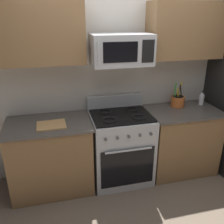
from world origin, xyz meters
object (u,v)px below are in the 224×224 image
at_px(microwave, 121,50).
at_px(cutting_board, 51,125).
at_px(bottle_vinegar, 202,99).
at_px(range_oven, 120,146).
at_px(utensil_crock, 178,101).

xyz_separation_m(microwave, cutting_board, (-0.85, -0.12, -0.80)).
distance_m(microwave, cutting_board, 1.18).
distance_m(cutting_board, bottle_vinegar, 2.08).
height_order(range_oven, utensil_crock, utensil_crock).
relative_size(range_oven, microwave, 1.57).
bearing_deg(microwave, range_oven, -89.92).
height_order(range_oven, cutting_board, range_oven).
xyz_separation_m(microwave, bottle_vinegar, (1.21, 0.10, -0.72)).
relative_size(cutting_board, bottle_vinegar, 1.65).
bearing_deg(bottle_vinegar, utensil_crock, 176.15).
height_order(range_oven, bottle_vinegar, bottle_vinegar).
relative_size(range_oven, utensil_crock, 3.14).
bearing_deg(cutting_board, utensil_crock, 7.99).
distance_m(utensil_crock, bottle_vinegar, 0.36).
bearing_deg(microwave, bottle_vinegar, 4.76).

